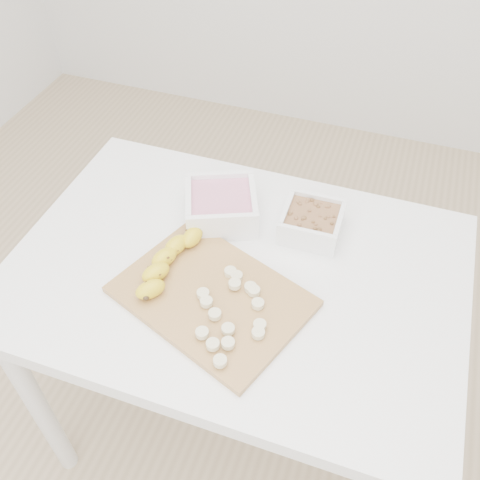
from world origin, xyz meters
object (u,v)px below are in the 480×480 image
(bowl_granola, at_px, (312,222))
(banana, at_px, (168,262))
(table, at_px, (236,295))
(bowl_yogurt, at_px, (221,205))
(cutting_board, at_px, (212,296))

(bowl_granola, relative_size, banana, 0.62)
(bowl_granola, bearing_deg, banana, -139.21)
(table, relative_size, bowl_yogurt, 4.63)
(table, xyz_separation_m, bowl_yogurt, (-0.09, 0.14, 0.14))
(table, height_order, cutting_board, cutting_board)
(bowl_granola, distance_m, banana, 0.35)
(bowl_yogurt, relative_size, banana, 0.97)
(table, bearing_deg, bowl_yogurt, 121.26)
(bowl_granola, height_order, banana, bowl_granola)
(bowl_yogurt, distance_m, bowl_granola, 0.22)
(table, relative_size, banana, 4.51)
(bowl_yogurt, height_order, cutting_board, bowl_yogurt)
(bowl_yogurt, relative_size, cutting_board, 0.57)
(bowl_yogurt, bearing_deg, table, -58.74)
(table, height_order, banana, banana)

